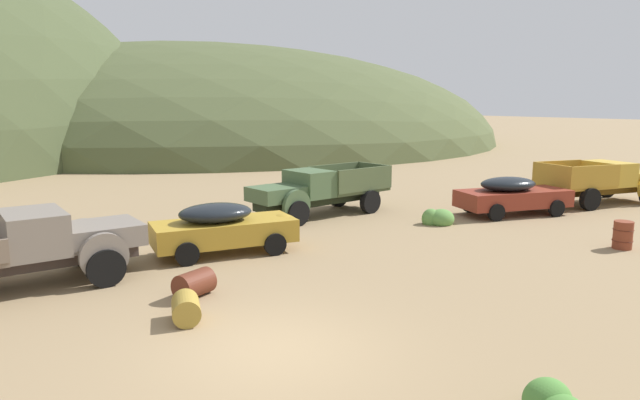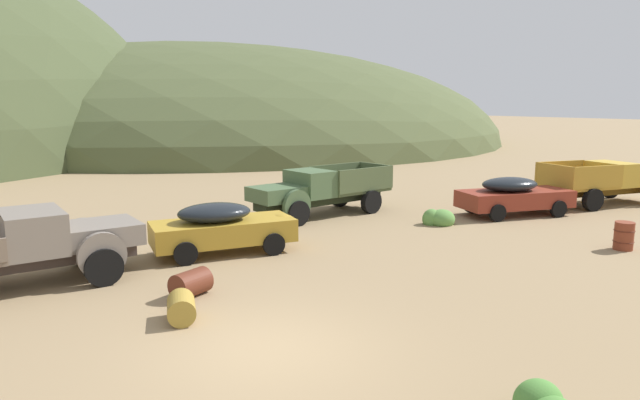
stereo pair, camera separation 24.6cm
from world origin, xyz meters
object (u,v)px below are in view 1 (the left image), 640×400
at_px(truck_primer_gray, 32,247).
at_px(truck_faded_yellow, 606,181).
at_px(car_rust_red, 516,195).
at_px(oil_drum_foreground, 623,235).
at_px(oil_drum_tipped, 186,308).
at_px(car_mustard, 228,227).
at_px(truck_weathered_green, 314,191).
at_px(oil_drum_spare, 194,284).

relative_size(truck_primer_gray, truck_faded_yellow, 1.06).
xyz_separation_m(car_rust_red, oil_drum_foreground, (-1.58, -5.46, -0.38)).
bearing_deg(oil_drum_tipped, car_mustard, 58.62).
height_order(car_rust_red, truck_faded_yellow, truck_faded_yellow).
relative_size(truck_weathered_green, car_rust_red, 1.27).
bearing_deg(car_mustard, oil_drum_tipped, -114.87).
relative_size(oil_drum_foreground, oil_drum_tipped, 0.88).
relative_size(truck_faded_yellow, oil_drum_tipped, 6.00).
bearing_deg(truck_weathered_green, car_mustard, 25.49).
xyz_separation_m(truck_faded_yellow, oil_drum_spare, (-20.22, -2.46, -0.70)).
bearing_deg(car_mustard, oil_drum_foreground, -22.35).
relative_size(truck_primer_gray, oil_drum_tipped, 6.37).
bearing_deg(oil_drum_tipped, oil_drum_foreground, -5.40).
distance_m(car_rust_red, oil_drum_foreground, 5.70).
relative_size(car_mustard, car_rust_red, 0.91).
bearing_deg(truck_primer_gray, truck_faded_yellow, -5.07).
height_order(truck_weathered_green, oil_drum_foreground, truck_weathered_green).
height_order(truck_faded_yellow, oil_drum_foreground, truck_faded_yellow).
relative_size(car_rust_red, truck_faded_yellow, 0.85).
distance_m(truck_primer_gray, oil_drum_spare, 4.32).
bearing_deg(oil_drum_tipped, truck_weathered_green, 45.71).
bearing_deg(oil_drum_tipped, truck_primer_gray, 120.45).
distance_m(truck_weathered_green, oil_drum_spare, 9.88).
height_order(truck_primer_gray, oil_drum_tipped, truck_primer_gray).
relative_size(truck_primer_gray, car_mustard, 1.37).
distance_m(truck_weathered_green, oil_drum_foreground, 11.01).
xyz_separation_m(oil_drum_spare, oil_drum_tipped, (-0.65, -1.40, -0.02)).
relative_size(truck_weathered_green, oil_drum_spare, 5.99).
bearing_deg(truck_faded_yellow, oil_drum_foreground, -134.77).
bearing_deg(truck_primer_gray, truck_weathered_green, 16.10).
bearing_deg(oil_drum_foreground, car_rust_red, 73.91).
relative_size(truck_weathered_green, truck_faded_yellow, 1.08).
bearing_deg(car_rust_red, truck_weathered_green, 165.09).
bearing_deg(oil_drum_tipped, truck_faded_yellow, 10.49).
bearing_deg(oil_drum_spare, truck_weathered_green, 42.74).
bearing_deg(truck_primer_gray, oil_drum_foreground, -23.08).
bearing_deg(car_mustard, truck_primer_gray, -169.36).
height_order(car_mustard, truck_faded_yellow, truck_faded_yellow).
bearing_deg(truck_faded_yellow, car_mustard, -172.71).
bearing_deg(car_rust_red, oil_drum_spare, -155.96).
bearing_deg(oil_drum_tipped, car_rust_red, 15.35).
xyz_separation_m(truck_primer_gray, oil_drum_tipped, (2.51, -4.27, -0.70)).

